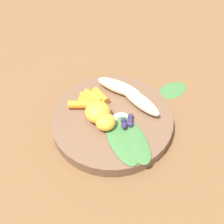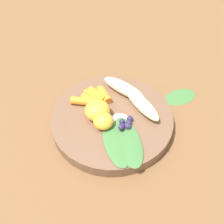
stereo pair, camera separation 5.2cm
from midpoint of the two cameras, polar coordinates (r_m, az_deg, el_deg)
ground_plane at (r=0.55m, az=-2.71°, el=-2.84°), size 2.40×2.40×0.00m
bowl at (r=0.54m, az=-2.76°, el=-1.88°), size 0.27×0.27×0.03m
banana_peeled_left at (r=0.57m, az=-0.99°, el=5.76°), size 0.05×0.12×0.03m
banana_peeled_right at (r=0.54m, az=3.86°, el=2.49°), size 0.05×0.12×0.03m
orange_segment_near at (r=0.50m, az=-4.54°, el=-2.52°), size 0.04×0.04×0.03m
orange_segment_far at (r=0.51m, az=-6.31°, el=-0.18°), size 0.05×0.05×0.04m
carrot_front at (r=0.56m, az=-5.40°, el=3.69°), size 0.03×0.05×0.02m
carrot_mid_left at (r=0.56m, az=-7.00°, el=3.57°), size 0.02×0.05×0.02m
carrot_mid_right at (r=0.56m, az=-8.19°, el=2.86°), size 0.02×0.05×0.01m
carrot_rear at (r=0.54m, az=-8.06°, el=1.61°), size 0.02×0.06×0.02m
carrot_small at (r=0.54m, az=-9.92°, el=1.61°), size 0.05×0.06×0.02m
blueberry_pile at (r=0.51m, az=0.82°, el=-2.72°), size 0.05×0.03×0.02m
coconut_shred_patch at (r=0.52m, az=-0.67°, el=-2.14°), size 0.04×0.04×0.00m
kale_leaf_left at (r=0.48m, az=-0.84°, el=-7.30°), size 0.09×0.13×0.01m
kale_leaf_right at (r=0.49m, az=1.74°, el=-6.46°), size 0.11×0.14×0.01m
kale_leaf_stray at (r=0.64m, az=11.96°, el=5.12°), size 0.10×0.07×0.01m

